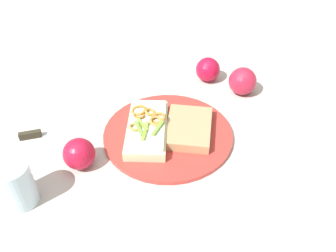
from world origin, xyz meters
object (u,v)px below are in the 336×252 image
(sandwich, at_px, (147,126))
(apple_1, at_px, (208,70))
(drinking_glass, at_px, (16,185))
(plate, at_px, (168,134))
(knife, at_px, (37,134))
(apple_0, at_px, (243,81))
(apple_2, at_px, (79,154))
(bread_slice_side, at_px, (189,129))

(sandwich, xyz_separation_m, apple_1, (-0.18, -0.23, 0.01))
(drinking_glass, bearing_deg, plate, -150.13)
(drinking_glass, relative_size, knife, 0.76)
(apple_0, height_order, apple_1, apple_0)
(sandwich, height_order, knife, sandwich)
(drinking_glass, xyz_separation_m, knife, (0.01, -0.19, -0.04))
(apple_2, bearing_deg, apple_0, -148.67)
(apple_0, distance_m, apple_1, 0.11)
(sandwich, height_order, apple_2, apple_2)
(bread_slice_side, height_order, apple_0, apple_0)
(plate, relative_size, drinking_glass, 3.22)
(apple_2, bearing_deg, plate, -156.99)
(sandwich, distance_m, bread_slice_side, 0.10)
(apple_2, height_order, drinking_glass, drinking_glass)
(plate, xyz_separation_m, knife, (0.31, -0.02, 0.00))
(plate, height_order, drinking_glass, drinking_glass)
(apple_0, xyz_separation_m, apple_1, (0.08, -0.07, -0.00))
(apple_1, bearing_deg, apple_2, 44.52)
(bread_slice_side, bearing_deg, drinking_glass, 127.28)
(apple_0, relative_size, apple_1, 1.09)
(bread_slice_side, relative_size, apple_0, 1.91)
(apple_2, bearing_deg, drinking_glass, 40.43)
(plate, relative_size, apple_2, 4.45)
(plate, height_order, apple_2, apple_2)
(plate, height_order, apple_1, apple_1)
(apple_2, xyz_separation_m, drinking_glass, (0.10, 0.09, 0.01))
(bread_slice_side, distance_m, drinking_glass, 0.38)
(apple_2, bearing_deg, bread_slice_side, -162.21)
(apple_1, relative_size, knife, 0.55)
(knife, bearing_deg, apple_2, -52.44)
(apple_1, distance_m, apple_2, 0.45)
(drinking_glass, bearing_deg, bread_slice_side, -154.32)
(apple_0, bearing_deg, knife, 15.83)
(plate, height_order, apple_0, apple_0)
(plate, xyz_separation_m, drinking_glass, (0.30, 0.17, 0.04))
(apple_1, distance_m, drinking_glass, 0.59)
(bread_slice_side, height_order, knife, bread_slice_side)
(apple_1, height_order, drinking_glass, drinking_glass)
(bread_slice_side, distance_m, apple_0, 0.23)
(plate, distance_m, apple_1, 0.27)
(plate, bearing_deg, apple_1, -118.66)
(bread_slice_side, height_order, apple_1, apple_1)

